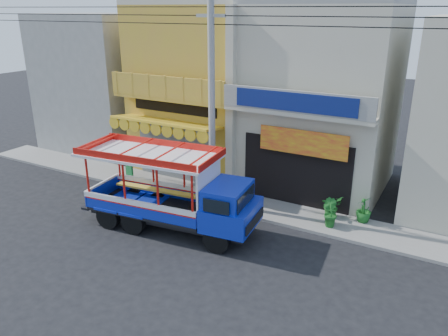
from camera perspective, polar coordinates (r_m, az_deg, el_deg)
name	(u,v)px	position (r m, az deg, el deg)	size (l,w,h in m)	color
ground	(189,246)	(15.58, -4.55, -10.18)	(90.00, 90.00, 0.00)	black
sidewalk	(241,203)	(18.62, 2.28, -4.60)	(30.00, 2.00, 0.12)	slate
shophouse_left	(208,86)	(22.63, -2.12, 10.61)	(6.00, 7.50, 8.24)	gold
shophouse_right	(323,97)	(20.23, 12.77, 8.99)	(6.00, 6.75, 8.24)	#BCB59A
party_pilaster	(231,106)	(18.53, 0.87, 8.15)	(0.35, 0.30, 8.00)	#BCB59A
filler_building_left	(106,82)	(26.97, -15.12, 10.83)	(6.00, 6.00, 7.60)	gray
utility_pole	(215,87)	(16.94, -1.20, 10.57)	(28.00, 0.26, 9.00)	gray
songthaew_truck	(182,194)	(15.94, -5.57, -3.41)	(6.89, 2.87, 3.12)	black
green_sign	(129,172)	(21.32, -12.25, -0.45)	(0.60, 0.45, 0.94)	black
potted_plant_a	(331,206)	(17.68, 13.84, -4.82)	(0.79, 0.69, 0.88)	#1A5B1E
potted_plant_b	(330,213)	(16.87, 13.62, -5.70)	(0.59, 0.48, 1.07)	#1A5B1E
potted_plant_c	(364,209)	(17.57, 17.82, -5.15)	(0.57, 0.57, 1.03)	#1A5B1E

